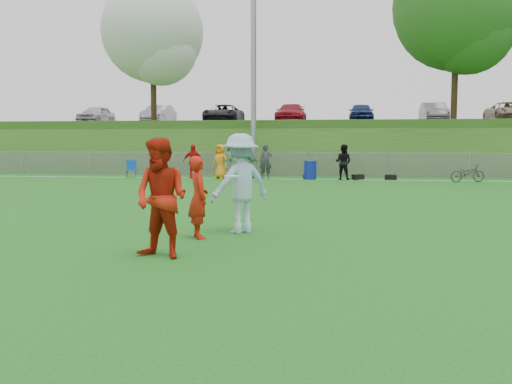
% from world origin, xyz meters
% --- Properties ---
extents(ground, '(120.00, 120.00, 0.00)m').
position_xyz_m(ground, '(0.00, 0.00, 0.00)').
color(ground, '#125816').
rests_on(ground, ground).
extents(sideline_far, '(60.00, 0.10, 0.01)m').
position_xyz_m(sideline_far, '(0.00, 18.00, 0.01)').
color(sideline_far, white).
rests_on(sideline_far, ground).
extents(fence, '(58.00, 0.06, 1.30)m').
position_xyz_m(fence, '(0.00, 20.00, 0.65)').
color(fence, gray).
rests_on(fence, ground).
extents(light_pole, '(1.20, 0.40, 12.15)m').
position_xyz_m(light_pole, '(-3.00, 20.80, 6.71)').
color(light_pole, gray).
rests_on(light_pole, ground).
extents(berm, '(120.00, 18.00, 3.00)m').
position_xyz_m(berm, '(0.00, 31.00, 1.50)').
color(berm, '#2A4C15').
rests_on(berm, ground).
extents(parking_lot, '(120.00, 12.00, 0.10)m').
position_xyz_m(parking_lot, '(0.00, 33.00, 3.05)').
color(parking_lot, black).
rests_on(parking_lot, berm).
extents(tree_white_flowering, '(6.30, 6.30, 8.78)m').
position_xyz_m(tree_white_flowering, '(-9.84, 24.92, 8.32)').
color(tree_white_flowering, black).
rests_on(tree_white_flowering, berm).
extents(tree_green_near, '(7.14, 7.14, 9.95)m').
position_xyz_m(tree_green_near, '(8.16, 24.42, 9.03)').
color(tree_green_near, black).
rests_on(tree_green_near, berm).
extents(car_row, '(32.04, 5.18, 1.44)m').
position_xyz_m(car_row, '(-1.17, 32.00, 3.82)').
color(car_row, silver).
rests_on(car_row, parking_lot).
extents(spectator_row, '(8.46, 0.88, 1.69)m').
position_xyz_m(spectator_row, '(-2.57, 18.00, 0.85)').
color(spectator_row, red).
rests_on(spectator_row, ground).
extents(gear_bags, '(7.43, 0.53, 0.26)m').
position_xyz_m(gear_bags, '(0.98, 18.10, 0.13)').
color(gear_bags, black).
rests_on(gear_bags, ground).
extents(player_red_left, '(0.61, 0.69, 1.59)m').
position_xyz_m(player_red_left, '(-0.95, 0.97, 0.79)').
color(player_red_left, '#B81D0C').
rests_on(player_red_left, ground).
extents(player_red_center, '(1.12, 0.98, 1.94)m').
position_xyz_m(player_red_center, '(-1.06, -0.92, 0.97)').
color(player_red_center, '#B41D0C').
rests_on(player_red_center, ground).
extents(player_blue, '(1.48, 1.43, 2.03)m').
position_xyz_m(player_blue, '(-0.26, 1.71, 1.01)').
color(player_blue, '#9DC0DA').
rests_on(player_blue, ground).
extents(frisbee, '(0.27, 0.27, 0.02)m').
position_xyz_m(frisbee, '(-0.05, -0.27, 1.29)').
color(frisbee, white).
rests_on(frisbee, ground).
extents(recycling_bin, '(0.72, 0.72, 0.90)m').
position_xyz_m(recycling_bin, '(0.22, 18.03, 0.45)').
color(recycling_bin, '#0D1D95').
rests_on(recycling_bin, ground).
extents(camp_chair, '(0.61, 0.62, 0.89)m').
position_xyz_m(camp_chair, '(-8.82, 17.89, 0.26)').
color(camp_chair, '#0F42A7').
rests_on(camp_chair, ground).
extents(bicycle, '(1.68, 0.93, 0.83)m').
position_xyz_m(bicycle, '(7.35, 17.20, 0.42)').
color(bicycle, '#2A2A2C').
rests_on(bicycle, ground).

